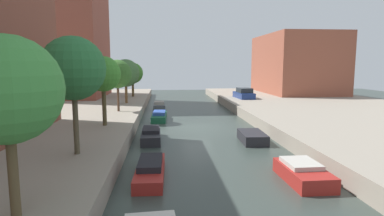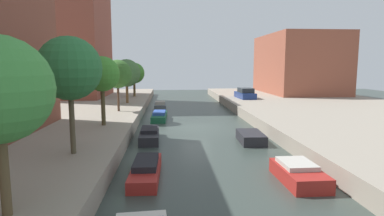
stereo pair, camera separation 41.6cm
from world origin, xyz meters
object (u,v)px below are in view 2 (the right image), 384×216
object	(u,v)px
moored_boat_left_2	(149,135)
moored_boat_right_1	(299,173)
street_tree_1	(69,69)
parked_car	(245,94)
street_tree_4	(127,73)
street_tree_2	(102,74)
low_block_right	(298,64)
moored_boat_left_1	(146,170)
apartment_tower_far	(67,30)
street_tree_5	(134,73)
moored_boat_right_2	(251,137)
moored_boat_left_3	(159,116)
moored_boat_left_4	(160,106)
street_tree_3	(118,74)

from	to	relation	value
moored_boat_left_2	moored_boat_right_1	bearing A→B (deg)	-49.87
street_tree_1	parked_car	size ratio (longest dim) A/B	1.28
street_tree_4	street_tree_2	bearing A→B (deg)	-90.00
low_block_right	moored_boat_left_1	size ratio (longest dim) A/B	3.42
apartment_tower_far	low_block_right	distance (m)	34.48
low_block_right	street_tree_5	bearing A→B (deg)	-170.91
moored_boat_right_2	street_tree_1	bearing A→B (deg)	-151.68
moored_boat_left_1	moored_boat_right_2	world-z (taller)	moored_boat_left_1
moored_boat_left_1	moored_boat_right_1	size ratio (longest dim) A/B	1.33
moored_boat_left_3	moored_boat_left_4	bearing A→B (deg)	90.73
street_tree_5	moored_boat_left_3	bearing A→B (deg)	-74.71
street_tree_4	moored_boat_left_2	size ratio (longest dim) A/B	1.22
street_tree_2	moored_boat_right_2	bearing A→B (deg)	-10.48
street_tree_4	moored_boat_left_1	world-z (taller)	street_tree_4
apartment_tower_far	street_tree_2	xyz separation A→B (m)	(8.98, -22.28, -5.41)
moored_boat_right_1	moored_boat_right_2	xyz separation A→B (m)	(-0.24, 7.60, -0.05)
street_tree_1	moored_boat_left_2	xyz separation A→B (m)	(3.33, 6.63, -4.76)
low_block_right	street_tree_5	size ratio (longest dim) A/B	3.30
street_tree_3	parked_car	distance (m)	18.51
low_block_right	street_tree_3	distance (m)	31.21
street_tree_2	moored_boat_right_1	xyz separation A→B (m)	(10.61, -9.52, -4.27)
low_block_right	moored_boat_right_1	bearing A→B (deg)	-112.22
street_tree_4	moored_boat_right_1	xyz separation A→B (m)	(10.61, -23.19, -4.02)
moored_boat_left_4	moored_boat_right_2	bearing A→B (deg)	-68.51
moored_boat_right_2	street_tree_5	bearing A→B (deg)	113.67
parked_car	street_tree_3	bearing A→B (deg)	-143.93
street_tree_4	street_tree_1	bearing A→B (deg)	-90.00
street_tree_1	moored_boat_left_2	bearing A→B (deg)	63.35
low_block_right	street_tree_5	distance (m)	25.37
moored_boat_left_2	moored_boat_left_3	distance (m)	8.73
moored_boat_left_1	moored_boat_left_4	world-z (taller)	moored_boat_left_4
moored_boat_left_1	moored_boat_right_1	distance (m)	7.12
street_tree_3	parked_car	xyz separation A→B (m)	(14.78, 10.76, -2.91)
moored_boat_left_1	street_tree_1	bearing A→B (deg)	166.66
moored_boat_left_4	street_tree_2	bearing A→B (deg)	-103.88
apartment_tower_far	moored_boat_right_1	size ratio (longest dim) A/B	5.36
street_tree_2	street_tree_4	world-z (taller)	street_tree_4
street_tree_5	moored_boat_left_1	world-z (taller)	street_tree_5
moored_boat_left_4	moored_boat_right_1	bearing A→B (deg)	-74.28
moored_boat_right_2	moored_boat_right_1	bearing A→B (deg)	-88.19
parked_car	moored_boat_right_1	size ratio (longest dim) A/B	1.32
parked_car	moored_boat_left_4	distance (m)	11.50
low_block_right	street_tree_2	distance (m)	35.91
parked_car	moored_boat_left_2	size ratio (longest dim) A/B	1.09
street_tree_2	moored_boat_right_1	distance (m)	14.88
low_block_right	street_tree_4	bearing A→B (deg)	-154.23
street_tree_2	moored_boat_right_1	bearing A→B (deg)	-41.91
apartment_tower_far	moored_boat_right_2	size ratio (longest dim) A/B	5.83
street_tree_3	moored_boat_right_2	bearing A→B (deg)	-41.08
apartment_tower_far	parked_car	distance (m)	25.61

